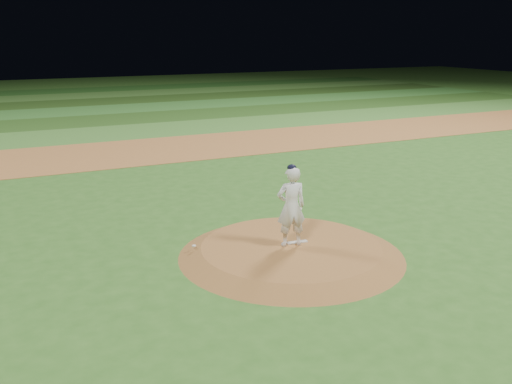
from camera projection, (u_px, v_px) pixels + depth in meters
name	position (u px, v px, depth m)	size (l,w,h in m)	color
ground	(291.00, 255.00, 13.95)	(120.00, 120.00, 0.00)	#2D5D1E
infield_dirt_band	(144.00, 151.00, 26.12)	(70.00, 6.00, 0.02)	#98602F
outfield_stripe_0	(118.00, 133.00, 30.91)	(70.00, 5.00, 0.02)	#3A7229
outfield_stripe_1	(100.00, 120.00, 35.25)	(70.00, 5.00, 0.02)	#244B18
outfield_stripe_2	(87.00, 110.00, 39.60)	(70.00, 5.00, 0.02)	#2F6D27
outfield_stripe_3	(76.00, 103.00, 43.95)	(70.00, 5.00, 0.02)	#214215
outfield_stripe_4	(67.00, 96.00, 48.30)	(70.00, 5.00, 0.02)	#366725
outfield_stripe_5	(59.00, 91.00, 52.65)	(70.00, 5.00, 0.02)	#1E4D18
pitchers_mound	(291.00, 250.00, 13.92)	(5.50, 5.50, 0.25)	brown
pitching_rubber	(297.00, 242.00, 14.08)	(0.53, 0.13, 0.03)	beige
rosin_bag	(194.00, 246.00, 13.78)	(0.11, 0.11, 0.06)	beige
pitcher_on_mound	(291.00, 206.00, 13.64)	(0.78, 0.58, 2.02)	white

